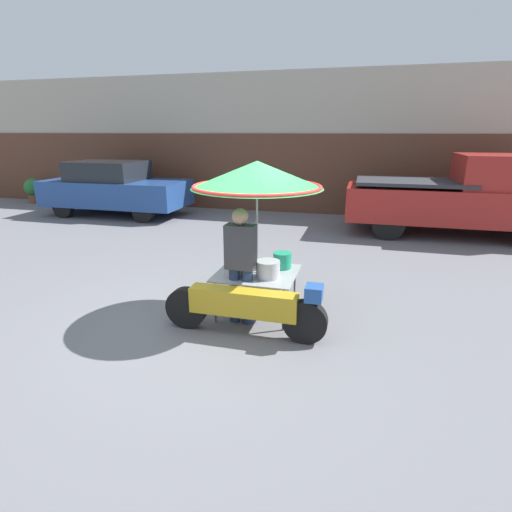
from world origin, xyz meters
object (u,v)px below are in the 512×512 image
Objects in this scene: pickup_truck at (462,198)px; potted_plant at (34,189)px; vendor_person at (241,261)px; vendor_motorcycle_cart at (256,202)px; parked_car at (115,188)px.

pickup_truck reaches higher than potted_plant.
potted_plant is at bearing 144.43° from vendor_person.
vendor_motorcycle_cart reaches higher than pickup_truck.
parked_car is (-5.83, 5.97, -0.04)m from vendor_person.
vendor_motorcycle_cart is 1.36× the size of vendor_person.
vendor_person is 0.30× the size of pickup_truck.
vendor_person reaches higher than potted_plant.
vendor_motorcycle_cart is 2.43× the size of potted_plant.
parked_car is 0.85× the size of pickup_truck.
parked_car is at bearing -15.51° from potted_plant.
potted_plant is (-13.68, 1.29, -0.46)m from pickup_truck.
parked_car is at bearing 134.35° from vendor_person.
pickup_truck is 13.75m from potted_plant.
parked_car is (-5.97, 5.72, -0.77)m from vendor_motorcycle_cart.
potted_plant is at bearing 145.76° from vendor_motorcycle_cart.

